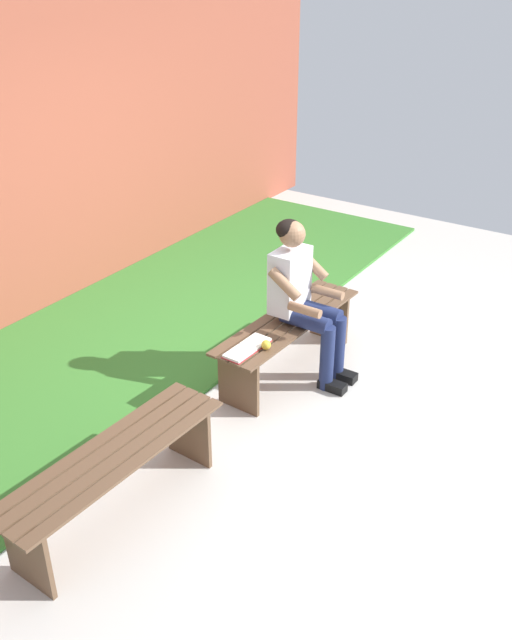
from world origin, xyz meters
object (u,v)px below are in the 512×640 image
(bench_near, at_px, (288,333))
(apple, at_px, (266,345))
(bench_far, at_px, (115,469))
(person_seated, at_px, (303,294))
(book_open, at_px, (247,348))

(bench_near, bearing_deg, apple, 11.84)
(bench_far, relative_size, person_seated, 1.22)
(bench_near, relative_size, book_open, 3.73)
(bench_far, height_order, apple, apple)
(apple, distance_m, book_open, 0.14)
(apple, height_order, book_open, apple)
(bench_near, xyz_separation_m, person_seated, (-0.04, 0.10, 0.36))
(person_seated, relative_size, book_open, 3.04)
(person_seated, height_order, book_open, person_seated)
(bench_near, bearing_deg, bench_far, 0.00)
(book_open, bearing_deg, bench_near, -179.07)
(apple, bearing_deg, bench_near, -168.16)
(bench_near, height_order, book_open, book_open)
(person_seated, relative_size, apple, 17.71)
(book_open, bearing_deg, apple, 126.53)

